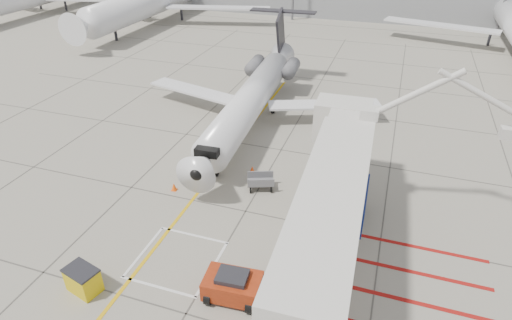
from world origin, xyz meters
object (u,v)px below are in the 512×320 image
(pushback_tug, at_px, (233,285))
(spill_bin, at_px, (83,280))
(regional_jet, at_px, (243,93))
(jet_bridge, at_px, (328,222))

(pushback_tug, bearing_deg, spill_bin, -169.14)
(regional_jet, height_order, jet_bridge, jet_bridge)
(regional_jet, relative_size, pushback_tug, 10.36)
(regional_jet, distance_m, jet_bridge, 16.38)
(jet_bridge, distance_m, pushback_tug, 5.35)
(regional_jet, xyz_separation_m, jet_bridge, (9.06, -13.65, 0.21))
(regional_jet, height_order, spill_bin, regional_jet)
(regional_jet, bearing_deg, pushback_tug, -74.97)
(jet_bridge, bearing_deg, spill_bin, -160.81)
(spill_bin, bearing_deg, regional_jet, 99.04)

